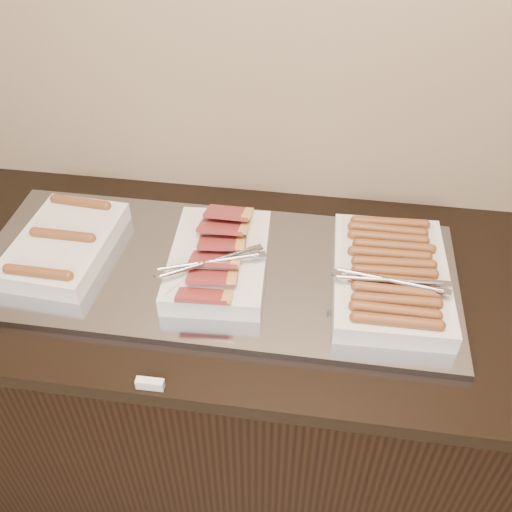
{
  "coord_description": "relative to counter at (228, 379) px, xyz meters",
  "views": [
    {
      "loc": [
        0.24,
        1.11,
        1.9
      ],
      "look_at": [
        0.09,
        2.13,
        0.97
      ],
      "focal_mm": 40.0,
      "sensor_mm": 36.0,
      "label": 1
    }
  ],
  "objects": [
    {
      "name": "dish_left",
      "position": [
        -0.41,
        0.0,
        0.5
      ],
      "size": [
        0.24,
        0.35,
        0.07
      ],
      "rotation": [
        0.0,
        0.0,
        -0.06
      ],
      "color": "silver",
      "rests_on": "warming_tray"
    },
    {
      "name": "warming_tray",
      "position": [
        -0.02,
        0.0,
        0.46
      ],
      "size": [
        1.2,
        0.5,
        0.02
      ],
      "primitive_type": "cube",
      "color": "#9396A0",
      "rests_on": "counter"
    },
    {
      "name": "counter",
      "position": [
        0.0,
        0.0,
        0.0
      ],
      "size": [
        2.06,
        0.76,
        0.9
      ],
      "color": "black",
      "rests_on": "ground"
    },
    {
      "name": "label_holder",
      "position": [
        -0.08,
        -0.36,
        0.46
      ],
      "size": [
        0.06,
        0.02,
        0.02
      ],
      "primitive_type": "cube",
      "rotation": [
        0.0,
        0.0,
        0.02
      ],
      "color": "silver",
      "rests_on": "counter"
    },
    {
      "name": "dish_center",
      "position": [
        -0.01,
        -0.0,
        0.5
      ],
      "size": [
        0.27,
        0.37,
        0.09
      ],
      "rotation": [
        0.0,
        0.0,
        0.06
      ],
      "color": "silver",
      "rests_on": "warming_tray"
    },
    {
      "name": "dish_right",
      "position": [
        0.41,
        -0.0,
        0.5
      ],
      "size": [
        0.28,
        0.41,
        0.08
      ],
      "rotation": [
        0.0,
        0.0,
        0.03
      ],
      "color": "silver",
      "rests_on": "warming_tray"
    }
  ]
}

